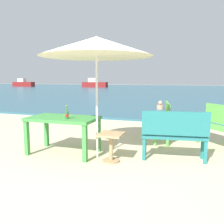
% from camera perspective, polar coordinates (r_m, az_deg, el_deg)
% --- Properties ---
extents(ground_plane, '(120.00, 120.00, 0.00)m').
position_cam_1_polar(ground_plane, '(3.93, -8.99, -14.89)').
color(ground_plane, beige).
extents(sea_water, '(120.00, 50.00, 0.08)m').
position_cam_1_polar(sea_water, '(33.28, 15.44, 5.23)').
color(sea_water, '#2D6075').
rests_on(sea_water, ground_plane).
extents(picnic_table_green, '(1.40, 0.80, 0.76)m').
position_cam_1_polar(picnic_table_green, '(4.86, -11.89, -2.50)').
color(picnic_table_green, '#3D8C42').
rests_on(picnic_table_green, ground_plane).
extents(beer_bottle_amber, '(0.07, 0.07, 0.26)m').
position_cam_1_polar(beer_bottle_amber, '(4.58, -10.99, -0.53)').
color(beer_bottle_amber, '#2D662D').
rests_on(beer_bottle_amber, picnic_table_green).
extents(patio_umbrella, '(2.10, 2.10, 2.30)m').
position_cam_1_polar(patio_umbrella, '(4.46, -3.85, 15.65)').
color(patio_umbrella, silver).
rests_on(patio_umbrella, ground_plane).
extents(side_table_wood, '(0.44, 0.44, 0.54)m').
position_cam_1_polar(side_table_wood, '(4.34, -0.22, -7.62)').
color(side_table_wood, tan).
rests_on(side_table_wood, ground_plane).
extents(bench_teal_center, '(1.24, 0.52, 0.95)m').
position_cam_1_polar(bench_teal_center, '(4.49, 15.05, -4.89)').
color(bench_teal_center, '#237275').
rests_on(bench_teal_center, ground_plane).
extents(bench_green_left, '(0.55, 1.24, 0.95)m').
position_cam_1_polar(bench_green_left, '(5.96, 12.50, -1.64)').
color(bench_green_left, '#60B24C').
rests_on(bench_green_left, ground_plane).
extents(bench_green_right, '(1.07, 1.14, 0.95)m').
position_cam_1_polar(bench_green_right, '(5.71, 25.64, -2.68)').
color(bench_green_right, '#60B24C').
rests_on(bench_green_right, ground_plane).
extents(swimmer_person, '(0.34, 0.34, 0.41)m').
position_cam_1_polar(swimmer_person, '(11.54, 11.72, 1.50)').
color(swimmer_person, tan).
rests_on(swimmer_person, sea_water).
extents(boat_tanker, '(4.36, 1.19, 1.58)m').
position_cam_1_polar(boat_tanker, '(48.87, -20.91, 6.52)').
color(boat_tanker, maroon).
rests_on(boat_tanker, sea_water).
extents(boat_barge, '(4.48, 1.22, 1.63)m').
position_cam_1_polar(boat_barge, '(41.51, -4.31, 6.87)').
color(boat_barge, maroon).
rests_on(boat_barge, sea_water).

